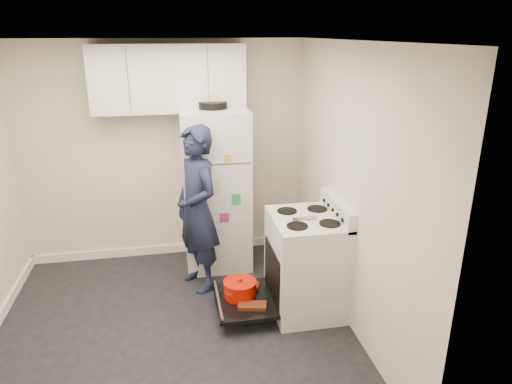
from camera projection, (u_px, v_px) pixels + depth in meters
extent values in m
cube|color=black|center=(174.00, 330.00, 4.14)|extent=(3.20, 3.20, 0.01)
cube|color=white|center=(153.00, 41.00, 3.31)|extent=(3.20, 3.20, 0.01)
cube|color=beige|center=(164.00, 153.00, 5.21)|extent=(3.20, 0.01, 2.50)
cube|color=beige|center=(165.00, 315.00, 2.24)|extent=(3.20, 0.01, 2.50)
cube|color=beige|center=(349.00, 190.00, 4.01)|extent=(0.01, 3.20, 2.50)
cube|color=white|center=(171.00, 249.00, 5.59)|extent=(3.20, 0.03, 0.10)
cube|color=silver|center=(306.00, 265.00, 4.35)|extent=(0.65, 0.76, 0.92)
cube|color=black|center=(298.00, 271.00, 4.36)|extent=(0.53, 0.60, 0.52)
cube|color=orange|center=(325.00, 269.00, 4.41)|extent=(0.02, 0.56, 0.46)
cylinder|color=black|center=(303.00, 287.00, 4.43)|extent=(0.34, 0.34, 0.02)
cube|color=silver|center=(337.00, 209.00, 4.22)|extent=(0.08, 0.76, 0.18)
cube|color=silver|center=(308.00, 219.00, 4.19)|extent=(0.65, 0.76, 0.03)
cube|color=#B2B2B7|center=(304.00, 218.00, 4.13)|extent=(0.22, 0.03, 0.01)
cube|color=black|center=(244.00, 300.00, 4.35)|extent=(0.55, 0.70, 0.03)
cylinder|color=#B2B2B7|center=(218.00, 299.00, 4.29)|extent=(0.02, 0.66, 0.02)
cylinder|color=#BA1101|center=(240.00, 290.00, 4.36)|extent=(0.31, 0.31, 0.14)
cylinder|color=#BA1101|center=(240.00, 282.00, 4.33)|extent=(0.32, 0.32, 0.02)
sphere|color=#BA1101|center=(240.00, 280.00, 4.32)|extent=(0.04, 0.04, 0.04)
cube|color=maroon|center=(252.00, 306.00, 4.20)|extent=(0.28, 0.19, 0.04)
cube|color=maroon|center=(246.00, 286.00, 4.53)|extent=(0.28, 0.19, 0.04)
cube|color=silver|center=(216.00, 189.00, 5.09)|extent=(0.72, 0.70, 1.80)
cube|color=#4C4C4C|center=(218.00, 164.00, 4.64)|extent=(0.68, 0.01, 0.01)
cube|color=#B2B2B7|center=(190.00, 155.00, 4.53)|extent=(0.03, 0.03, 0.20)
cube|color=#B2B2B7|center=(192.00, 194.00, 4.67)|extent=(0.03, 0.03, 0.55)
cylinder|color=black|center=(213.00, 105.00, 4.78)|extent=(0.30, 0.30, 0.07)
cube|color=#319353|center=(236.00, 199.00, 4.79)|extent=(0.09, 0.01, 0.12)
cube|color=beige|center=(214.00, 187.00, 4.70)|extent=(0.12, 0.01, 0.16)
cube|color=gold|center=(228.00, 158.00, 4.63)|extent=(0.07, 0.01, 0.07)
cube|color=#B1325F|center=(224.00, 218.00, 4.84)|extent=(0.10, 0.01, 0.10)
cube|color=gold|center=(203.00, 166.00, 4.61)|extent=(0.06, 0.01, 0.06)
cube|color=silver|center=(169.00, 78.00, 4.78)|extent=(1.60, 0.33, 0.70)
imported|color=#181D35|center=(197.00, 210.00, 4.61)|extent=(0.63, 0.74, 1.72)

